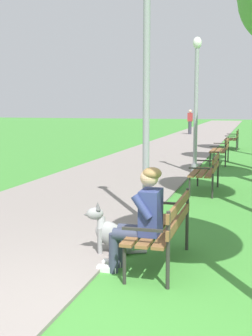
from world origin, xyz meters
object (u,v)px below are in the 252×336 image
park_bench_mid (207,170)px  lamp_post_mid (196,104)px  lamp_post_near (146,76)px  pedestrian_distant (190,122)px  park_bench_furthest (233,138)px  park_bench_near (164,225)px  person_seated_on_near_bench (142,216)px  dog_grey (113,236)px  park_bench_far (221,149)px

park_bench_mid → lamp_post_mid: 3.05m
lamp_post_near → pedestrian_distant: 23.11m
park_bench_furthest → lamp_post_near: lamp_post_near is taller
park_bench_near → person_seated_on_near_bench: (-0.21, -0.29, 0.17)m
lamp_post_mid → park_bench_furthest: bearing=85.1°
pedestrian_distant → park_bench_furthest: bearing=-70.9°
pedestrian_distant → lamp_post_mid: bearing=-81.5°
park_bench_furthest → lamp_post_mid: (-0.67, -7.84, 1.45)m
dog_grey → pedestrian_distant: size_ratio=0.48×
park_bench_mid → park_bench_far: same height
park_bench_near → park_bench_far: bearing=90.3°
dog_grey → pedestrian_distant: pedestrian_distant is taller
person_seated_on_near_bench → park_bench_mid: bearing=87.6°
park_bench_furthest → dog_grey: park_bench_furthest is taller
lamp_post_near → person_seated_on_near_bench: bearing=-77.7°
park_bench_mid → park_bench_furthest: bearing=89.8°
dog_grey → lamp_post_near: lamp_post_near is taller
park_bench_far → lamp_post_near: (-0.62, -8.16, 1.90)m
park_bench_far → park_bench_furthest: size_ratio=1.00×
park_bench_mid → park_bench_near: bearing=-90.1°
pedestrian_distant → park_bench_mid: bearing=-80.8°
park_bench_mid → lamp_post_mid: size_ratio=0.40×
park_bench_far → dog_grey: park_bench_far is taller
park_bench_far → dog_grey: (-0.65, -9.83, -0.25)m
park_bench_furthest → pedestrian_distant: bearing=109.1°
dog_grey → pedestrian_distant: bearing=95.8°
lamp_post_near → lamp_post_mid: 5.68m
park_bench_mid → person_seated_on_near_bench: bearing=-92.4°
lamp_post_near → pedestrian_distant: lamp_post_near is taller
person_seated_on_near_bench → park_bench_far: bearing=89.2°
lamp_post_mid → pedestrian_distant: lamp_post_mid is taller
park_bench_far → lamp_post_near: size_ratio=0.32×
park_bench_far → dog_grey: 9.86m
person_seated_on_near_bench → dog_grey: 0.83m
lamp_post_near → park_bench_mid: bearing=77.3°
park_bench_near → park_bench_mid: bearing=89.9°
park_bench_furthest → lamp_post_mid: bearing=-94.9°
dog_grey → lamp_post_mid: bearing=89.2°
lamp_post_mid → dog_grey: bearing=-90.8°
pedestrian_distant → person_seated_on_near_bench: bearing=-83.2°
park_bench_near → pedestrian_distant: bearing=97.3°
lamp_post_mid → park_bench_far: bearing=77.6°
park_bench_far → lamp_post_near: lamp_post_near is taller
park_bench_near → person_seated_on_near_bench: bearing=-125.8°
park_bench_near → lamp_post_mid: lamp_post_mid is taller
lamp_post_near → pedestrian_distant: (-2.52, 22.92, -1.57)m
park_bench_far → pedestrian_distant: bearing=102.0°
park_bench_near → park_bench_far: size_ratio=1.00×
park_bench_far → park_bench_furthest: bearing=88.8°
pedestrian_distant → dog_grey: bearing=-84.2°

